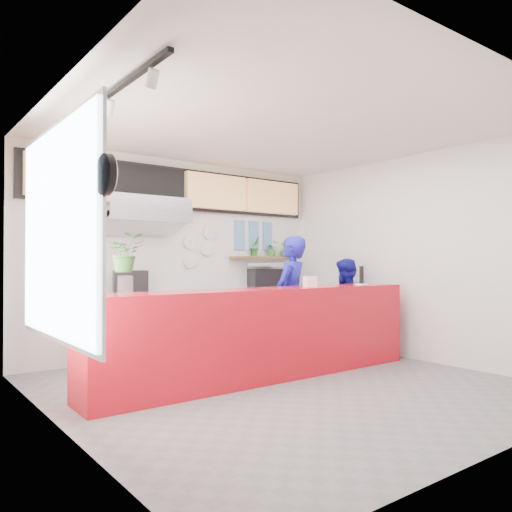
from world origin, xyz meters
TOP-DOWN VIEW (x-y plane):
  - floor at (0.00, 0.00)m, footprint 5.00×5.00m
  - ceiling at (0.00, 0.00)m, footprint 5.00×5.00m
  - wall_back at (0.00, 2.50)m, footprint 5.00×0.00m
  - wall_left at (-2.50, 0.00)m, footprint 0.00×5.00m
  - wall_right at (2.50, 0.00)m, footprint 0.00×5.00m
  - service_counter at (0.00, 0.40)m, footprint 4.50×0.60m
  - cream_band at (0.00, 2.49)m, footprint 5.00×0.02m
  - prep_bench at (-0.80, 2.20)m, footprint 1.80×0.60m
  - panini_oven at (-0.96, 2.20)m, footprint 0.57×0.57m
  - extraction_hood at (-0.80, 2.15)m, footprint 1.20×0.70m
  - hood_lip at (-0.80, 2.15)m, footprint 1.20×0.69m
  - right_bench at (1.50, 2.20)m, footprint 1.80×0.60m
  - espresso_machine at (1.50, 2.20)m, footprint 0.74×0.62m
  - espresso_tray at (1.50, 2.20)m, footprint 0.77×0.67m
  - herb_shelf at (1.60, 2.40)m, footprint 1.40×0.18m
  - menu_board_far_left at (-1.75, 2.38)m, footprint 1.10×0.10m
  - menu_board_mid_left at (-0.59, 2.38)m, footprint 1.10×0.10m
  - menu_board_mid_right at (0.57, 2.38)m, footprint 1.10×0.10m
  - menu_board_far_right at (1.73, 2.38)m, footprint 1.10×0.10m
  - soffit at (0.00, 2.46)m, footprint 4.80×0.04m
  - window_pane at (-2.47, 0.30)m, footprint 0.04×2.20m
  - window_frame at (-2.45, 0.30)m, footprint 0.03×2.30m
  - wall_clock_rim at (-2.46, -0.90)m, footprint 0.05×0.30m
  - wall_clock_face at (-2.43, -0.90)m, footprint 0.02×0.26m
  - track_rail at (-2.10, 0.00)m, footprint 0.05×2.40m
  - dec_plate_a at (0.15, 2.47)m, footprint 0.24×0.03m
  - dec_plate_b at (0.45, 2.47)m, footprint 0.24×0.03m
  - dec_plate_c at (0.15, 2.47)m, footprint 0.24×0.03m
  - dec_plate_d at (0.50, 2.47)m, footprint 0.24×0.03m
  - photo_frame_a at (1.10, 2.48)m, footprint 0.20×0.02m
  - photo_frame_b at (1.40, 2.48)m, footprint 0.20×0.02m
  - photo_frame_c at (1.70, 2.48)m, footprint 0.20×0.02m
  - photo_frame_d at (1.10, 2.48)m, footprint 0.20×0.02m
  - photo_frame_e at (1.40, 2.48)m, footprint 0.20×0.02m
  - photo_frame_f at (1.70, 2.48)m, footprint 0.20×0.02m
  - staff_center at (0.88, 0.92)m, footprint 0.77×0.66m
  - staff_right at (2.04, 0.97)m, footprint 0.89×0.83m
  - herb_b at (1.37, 2.40)m, footprint 0.20×0.17m
  - herb_c at (1.74, 2.40)m, footprint 0.27×0.24m
  - herb_d at (2.02, 2.40)m, footprint 0.16×0.15m
  - glass_vase at (-1.78, 0.39)m, footprint 0.20×0.20m
  - basil_vase at (-1.78, 0.39)m, footprint 0.41×0.37m
  - napkin_holder at (0.70, 0.33)m, footprint 0.18×0.13m
  - white_plate at (1.72, 0.36)m, footprint 0.22×0.22m
  - pepper_mill at (1.72, 0.36)m, footprint 0.06×0.06m

SIDE VIEW (x-z plane):
  - floor at x=0.00m, z-range 0.00..0.00m
  - prep_bench at x=-0.80m, z-range 0.00..0.90m
  - right_bench at x=1.50m, z-range 0.00..0.90m
  - service_counter at x=0.00m, z-range 0.00..1.10m
  - staff_right at x=2.04m, z-range 0.00..1.47m
  - staff_center at x=0.88m, z-range 0.00..1.79m
  - espresso_machine at x=1.50m, z-range 0.90..1.30m
  - panini_oven at x=-0.96m, z-range 0.90..1.31m
  - white_plate at x=1.72m, z-range 1.10..1.11m
  - napkin_holder at x=0.70m, z-range 1.10..1.24m
  - glass_vase at x=-1.78m, z-range 1.10..1.29m
  - pepper_mill at x=1.72m, z-range 1.11..1.36m
  - espresso_tray at x=1.50m, z-range 1.35..1.41m
  - dec_plate_c at x=0.15m, z-range 1.33..1.57m
  - wall_back at x=0.00m, z-range -1.00..4.00m
  - wall_left at x=-2.50m, z-range -1.00..4.00m
  - wall_right at x=2.50m, z-range -1.00..4.00m
  - herb_shelf at x=1.60m, z-range 1.48..1.52m
  - basil_vase at x=-1.78m, z-range 1.32..1.71m
  - herb_d at x=2.02m, z-range 1.52..1.78m
  - dec_plate_b at x=0.45m, z-range 1.53..1.77m
  - herb_c at x=1.74m, z-range 1.52..1.78m
  - herb_b at x=1.37m, z-range 1.52..1.86m
  - window_pane at x=-2.47m, z-range 0.75..2.65m
  - window_frame at x=-2.45m, z-range 0.70..2.70m
  - dec_plate_a at x=0.15m, z-range 1.63..1.87m
  - photo_frame_d at x=1.10m, z-range 1.62..1.88m
  - photo_frame_e at x=1.40m, z-range 1.62..1.88m
  - photo_frame_f at x=1.70m, z-range 1.62..1.88m
  - dec_plate_d at x=0.50m, z-range 1.78..2.02m
  - hood_lip at x=-0.80m, z-range 1.79..2.11m
  - photo_frame_a at x=1.10m, z-range 1.88..2.12m
  - photo_frame_b at x=1.40m, z-range 1.88..2.12m
  - photo_frame_c at x=1.70m, z-range 1.88..2.12m
  - wall_clock_rim at x=-2.46m, z-range 1.90..2.20m
  - wall_clock_face at x=-2.43m, z-range 1.92..2.18m
  - extraction_hood at x=-0.80m, z-range 1.98..2.32m
  - menu_board_far_left at x=-1.75m, z-range 2.27..2.82m
  - menu_board_mid_left at x=-0.59m, z-range 2.27..2.82m
  - menu_board_mid_right at x=0.57m, z-range 2.27..2.82m
  - menu_board_far_right at x=1.73m, z-range 2.27..2.82m
  - soffit at x=0.00m, z-range 2.22..2.88m
  - cream_band at x=0.00m, z-range 2.20..3.00m
  - track_rail at x=-2.10m, z-range 2.92..2.96m
  - ceiling at x=0.00m, z-range 3.00..3.00m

